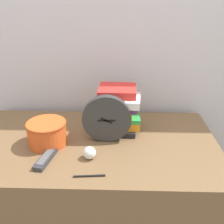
{
  "coord_description": "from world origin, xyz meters",
  "views": [
    {
      "loc": [
        0.13,
        -0.76,
        1.45
      ],
      "look_at": [
        0.09,
        0.41,
        0.9
      ],
      "focal_mm": 42.0,
      "sensor_mm": 36.0,
      "label": 1
    }
  ],
  "objects_px": {
    "desk_clock": "(107,119)",
    "crumpled_paper_ball": "(90,153)",
    "pen": "(89,176)",
    "basket": "(47,132)",
    "tv_remote": "(46,159)",
    "book_stack": "(117,110)"
  },
  "relations": [
    {
      "from": "crumpled_paper_ball",
      "to": "pen",
      "type": "height_order",
      "value": "crumpled_paper_ball"
    },
    {
      "from": "book_stack",
      "to": "pen",
      "type": "xyz_separation_m",
      "value": [
        -0.11,
        -0.39,
        -0.12
      ]
    },
    {
      "from": "book_stack",
      "to": "basket",
      "type": "xyz_separation_m",
      "value": [
        -0.33,
        -0.15,
        -0.06
      ]
    },
    {
      "from": "basket",
      "to": "tv_remote",
      "type": "distance_m",
      "value": 0.15
    },
    {
      "from": "book_stack",
      "to": "basket",
      "type": "distance_m",
      "value": 0.37
    },
    {
      "from": "tv_remote",
      "to": "crumpled_paper_ball",
      "type": "relative_size",
      "value": 2.88
    },
    {
      "from": "basket",
      "to": "crumpled_paper_ball",
      "type": "bearing_deg",
      "value": -28.0
    },
    {
      "from": "desk_clock",
      "to": "tv_remote",
      "type": "relative_size",
      "value": 1.44
    },
    {
      "from": "desk_clock",
      "to": "book_stack",
      "type": "height_order",
      "value": "same"
    },
    {
      "from": "book_stack",
      "to": "desk_clock",
      "type": "bearing_deg",
      "value": -114.68
    },
    {
      "from": "tv_remote",
      "to": "crumpled_paper_ball",
      "type": "distance_m",
      "value": 0.2
    },
    {
      "from": "desk_clock",
      "to": "crumpled_paper_ball",
      "type": "bearing_deg",
      "value": -112.96
    },
    {
      "from": "tv_remote",
      "to": "book_stack",
      "type": "bearing_deg",
      "value": 43.14
    },
    {
      "from": "book_stack",
      "to": "pen",
      "type": "distance_m",
      "value": 0.42
    },
    {
      "from": "desk_clock",
      "to": "pen",
      "type": "relative_size",
      "value": 1.84
    },
    {
      "from": "pen",
      "to": "crumpled_paper_ball",
      "type": "bearing_deg",
      "value": 94.58
    },
    {
      "from": "basket",
      "to": "tv_remote",
      "type": "xyz_separation_m",
      "value": [
        0.02,
        -0.14,
        -0.05
      ]
    },
    {
      "from": "basket",
      "to": "crumpled_paper_ball",
      "type": "height_order",
      "value": "basket"
    },
    {
      "from": "tv_remote",
      "to": "crumpled_paper_ball",
      "type": "xyz_separation_m",
      "value": [
        0.19,
        0.03,
        0.02
      ]
    },
    {
      "from": "book_stack",
      "to": "basket",
      "type": "relative_size",
      "value": 1.36
    },
    {
      "from": "desk_clock",
      "to": "tv_remote",
      "type": "xyz_separation_m",
      "value": [
        -0.26,
        -0.18,
        -0.11
      ]
    },
    {
      "from": "tv_remote",
      "to": "pen",
      "type": "bearing_deg",
      "value": -26.39
    }
  ]
}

